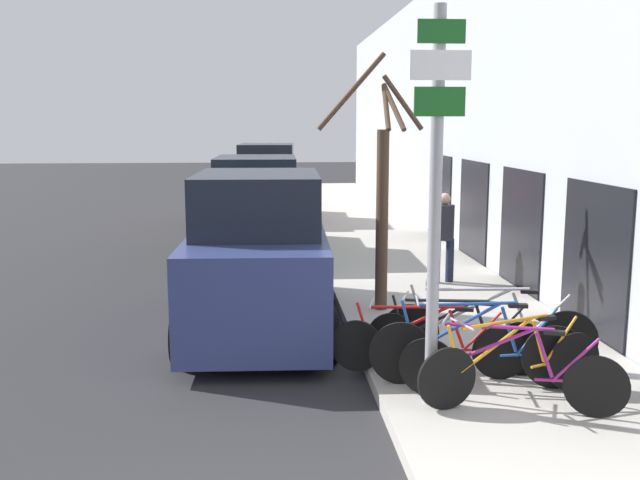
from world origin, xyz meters
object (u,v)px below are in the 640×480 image
Objects in this scene: bicycle_4 at (455,339)px; parked_car_0 at (259,260)px; signpost at (435,197)px; parked_car_1 at (257,212)px; bicycle_5 at (488,331)px; bicycle_0 at (509,371)px; bicycle_2 at (477,350)px; bicycle_1 at (513,365)px; pedestrian_near at (444,231)px; bicycle_3 at (427,344)px; street_tree at (381,198)px; parked_car_2 at (267,188)px.

parked_car_0 is (-2.26, 2.22, 0.54)m from bicycle_4.
parked_car_1 is (-1.81, 8.92, -1.24)m from signpost.
bicycle_0 is at bearing -174.18° from bicycle_5.
bicycle_2 is 8.83m from parked_car_1.
parked_car_1 is at bearing 92.82° from parked_car_0.
bicycle_1 is 5.53m from pedestrian_near.
bicycle_1 is 0.91× the size of bicycle_2.
bicycle_3 is (-0.62, 0.95, -0.01)m from bicycle_0.
signpost is 0.82× the size of parked_car_1.
bicycle_2 is at bearing -47.42° from parked_car_0.
bicycle_5 is 3.43m from parked_car_0.
street_tree is at bearing 88.45° from signpost.
parked_car_2 is (-2.40, 14.33, 0.54)m from bicycle_1.
parked_car_0 is at bearing -87.62° from parked_car_2.
bicycle_2 is at bearing -77.81° from parked_car_2.
bicycle_5 reaches higher than bicycle_3.
pedestrian_near is (3.34, -3.42, 0.05)m from parked_car_1.
parked_car_2 is (0.27, 5.44, 0.04)m from parked_car_1.
bicycle_2 reaches higher than bicycle_1.
signpost is 0.93× the size of parked_car_2.
bicycle_1 is 0.44× the size of parked_car_1.
bicycle_0 is 1.13m from bicycle_3.
street_tree is at bearing 34.43° from bicycle_0.
parked_car_1 is at bearing -89.43° from parked_car_2.
parked_car_0 is 1.06× the size of parked_car_2.
signpost is 3.76m from street_tree.
bicycle_5 is at bearing -35.34° from parked_car_0.
bicycle_5 is 0.54× the size of parked_car_0.
bicycle_5 is 1.51× the size of pedestrian_near.
parked_car_0 is 0.94× the size of parked_car_1.
bicycle_4 is 8.29m from parked_car_1.
bicycle_1 is (0.09, 0.16, 0.01)m from bicycle_0.
parked_car_2 reaches higher than bicycle_0.
bicycle_4 is 1.23× the size of pedestrian_near.
bicycle_0 is (0.77, -0.13, -1.75)m from signpost.
bicycle_5 is 0.51× the size of parked_car_1.
signpost is 2.27m from bicycle_5.
bicycle_0 is 0.97× the size of bicycle_3.
bicycle_5 is at bearing -50.37° from bicycle_4.
bicycle_3 is (-0.71, 0.79, -0.02)m from bicycle_1.
bicycle_4 is (0.37, 0.16, 0.01)m from bicycle_3.
bicycle_1 is at bearing 2.39° from signpost.
bicycle_3 is 0.45× the size of parked_car_1.
bicycle_2 is 3.58m from street_tree.
bicycle_3 is 4.91m from pedestrian_near.
parked_car_0 is at bearing 118.51° from signpost.
bicycle_1 is at bearing -139.24° from bicycle_2.
signpost is at bearing 105.28° from bicycle_0.
bicycle_0 is 5.71m from pedestrian_near.
parked_car_1 is (-0.07, 5.72, -0.03)m from parked_car_0.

